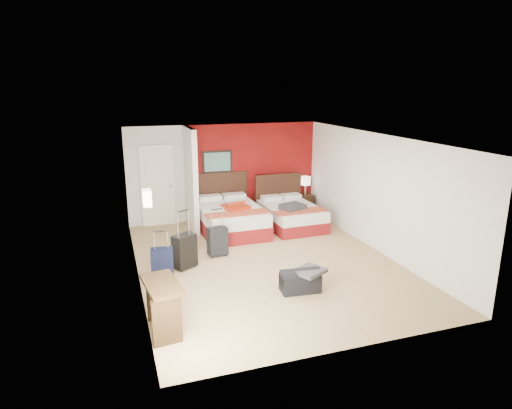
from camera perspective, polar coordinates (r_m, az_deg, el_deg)
name	(u,v)px	position (r m, az deg, el deg)	size (l,w,h in m)	color
ground	(266,262)	(9.10, 1.29, -7.37)	(6.50, 6.50, 0.00)	tan
room_walls	(183,191)	(9.70, -9.37, 1.66)	(5.02, 6.52, 2.50)	silver
red_accent_panel	(252,171)	(11.92, -0.53, 4.34)	(3.50, 0.04, 2.50)	maroon
partition_wall	(191,180)	(10.91, -8.30, 3.17)	(0.12, 1.20, 2.50)	silver
entry_door	(157,186)	(11.43, -12.50, 2.35)	(0.82, 0.06, 2.05)	silver
bed_left	(231,219)	(10.84, -3.28, -1.91)	(1.44, 2.06, 0.62)	white
bed_right	(291,216)	(11.25, 4.55, -1.52)	(1.25, 1.79, 0.54)	white
red_suitcase_open	(235,206)	(10.68, -2.65, -0.19)	(0.53, 0.74, 0.09)	#9F260D
jacket_bundle	(293,207)	(10.86, 4.72, -0.31)	(0.55, 0.44, 0.13)	#333337
nightstand	(305,204)	(12.39, 6.25, 0.03)	(0.39, 0.39, 0.55)	black
table_lamp	(305,186)	(12.26, 6.32, 2.41)	(0.28, 0.28, 0.50)	silver
suitcase_black	(185,252)	(8.81, -9.12, -6.05)	(0.44, 0.27, 0.66)	black
suitcase_charcoal	(218,242)	(9.36, -4.94, -4.86)	(0.40, 0.25, 0.58)	black
suitcase_navy	(162,264)	(8.46, -11.89, -7.49)	(0.40, 0.24, 0.55)	black
duffel_bag	(300,282)	(7.87, 5.67, -9.83)	(0.68, 0.36, 0.34)	black
jacket_draped	(310,271)	(7.81, 6.88, -8.45)	(0.50, 0.42, 0.07)	#3F3E44
desk	(163,307)	(6.73, -11.77, -12.72)	(0.45, 0.91, 0.76)	black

